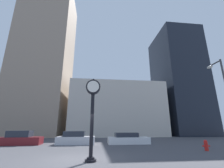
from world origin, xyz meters
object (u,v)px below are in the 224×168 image
street_clock (93,105)px  fire_hydrant_near (206,145)px  car_white (128,139)px  street_lamp_right (223,89)px  car_silver (76,139)px  car_maroon (21,139)px

street_clock → fire_hydrant_near: 9.82m
car_white → street_lamp_right: 10.27m
car_silver → street_lamp_right: street_lamp_right is taller
car_maroon → car_silver: size_ratio=1.02×
car_white → fire_hydrant_near: 7.57m
street_clock → car_silver: bearing=102.0°
car_white → street_lamp_right: size_ratio=0.63×
car_white → fire_hydrant_near: (5.11, -5.59, -0.09)m
car_maroon → street_lamp_right: bearing=-23.4°
car_maroon → fire_hydrant_near: car_maroon is taller
car_maroon → fire_hydrant_near: size_ratio=5.04×
car_white → car_silver: bearing=178.4°
street_clock → car_white: bearing=65.3°
car_silver → car_white: car_silver is taller
car_maroon → car_white: car_maroon is taller
street_clock → car_maroon: street_clock is taller
fire_hydrant_near → street_lamp_right: 4.66m
car_white → street_lamp_right: (6.44, -6.81, 4.20)m
car_maroon → fire_hydrant_near: (16.54, -5.87, -0.18)m
street_clock → car_white: (3.90, 8.48, -2.52)m
street_clock → car_white: street_clock is taller
car_maroon → street_lamp_right: size_ratio=0.57×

